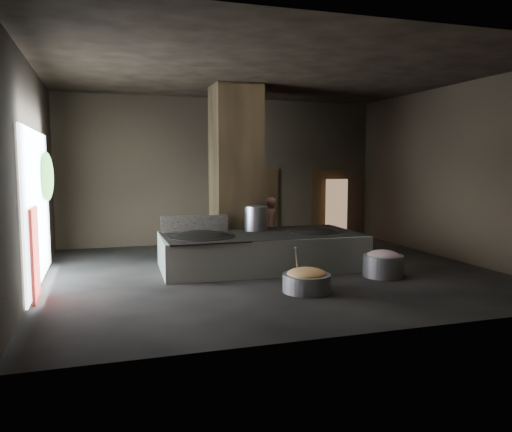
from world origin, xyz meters
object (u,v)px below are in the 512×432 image
object	(u,v)px
wok_right	(312,234)
meat_basin	(383,266)
wok_left	(201,240)
cook	(269,225)
stock_pot	(256,218)
hearth_platform	(261,251)
veg_basin	(307,283)

from	to	relation	value
wok_right	meat_basin	distance (m)	2.04
wok_left	cook	bearing A→B (deg)	38.87
stock_pot	cook	world-z (taller)	cook
wok_left	meat_basin	distance (m)	4.12
wok_right	meat_basin	size ratio (longest dim) A/B	1.58
hearth_platform	wok_left	bearing A→B (deg)	-175.76
cook	meat_basin	xyz separation A→B (m)	(1.47, -3.47, -0.54)
hearth_platform	cook	bearing A→B (deg)	67.49
hearth_platform	cook	xyz separation A→B (m)	(0.82, 1.78, 0.37)
stock_pot	veg_basin	world-z (taller)	stock_pot
hearth_platform	stock_pot	distance (m)	0.91
wok_right	meat_basin	world-z (taller)	wok_right
wok_right	wok_left	bearing A→B (deg)	-177.95
hearth_platform	cook	world-z (taller)	cook
wok_left	veg_basin	xyz separation A→B (m)	(1.61, -2.36, -0.58)
wok_right	cook	distance (m)	1.81
meat_basin	wok_left	bearing A→B (deg)	156.39
stock_pot	veg_basin	size ratio (longest dim) A/B	0.65
hearth_platform	meat_basin	bearing A→B (deg)	-34.06
wok_right	veg_basin	size ratio (longest dim) A/B	1.47
wok_left	wok_right	distance (m)	2.80
stock_pot	veg_basin	distance (m)	3.11
wok_left	veg_basin	world-z (taller)	wok_left
hearth_platform	wok_left	world-z (taller)	wok_left
stock_pot	wok_left	bearing A→B (deg)	-158.20
hearth_platform	wok_left	size ratio (longest dim) A/B	3.17
wok_right	meat_basin	bearing A→B (deg)	-61.48
cook	veg_basin	size ratio (longest dim) A/B	1.66
hearth_platform	stock_pot	bearing A→B (deg)	87.07
hearth_platform	meat_basin	size ratio (longest dim) A/B	5.38
meat_basin	hearth_platform	bearing A→B (deg)	143.67
wok_right	stock_pot	world-z (taller)	stock_pot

